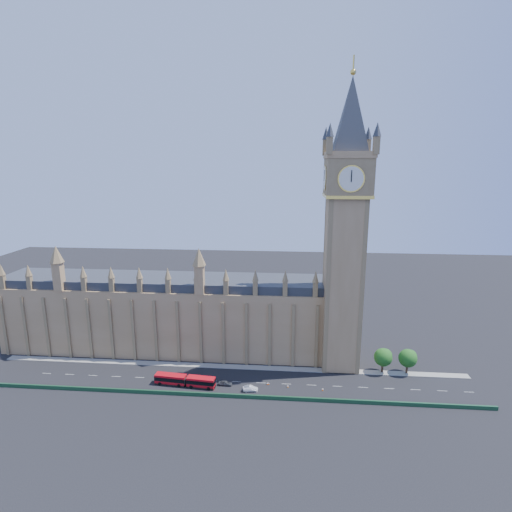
# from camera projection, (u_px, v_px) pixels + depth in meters

# --- Properties ---
(ground) EXTENTS (400.00, 400.00, 0.00)m
(ground) POSITION_uv_depth(u_px,v_px,m) (224.00, 381.00, 128.48)
(ground) COLOR black
(ground) RESTS_ON ground
(palace_westminster) EXTENTS (120.00, 20.00, 28.00)m
(palace_westminster) POSITION_uv_depth(u_px,v_px,m) (167.00, 314.00, 148.77)
(palace_westminster) COLOR #9B774B
(palace_westminster) RESTS_ON ground
(elizabeth_tower) EXTENTS (20.59, 20.59, 105.00)m
(elizabeth_tower) POSITION_uv_depth(u_px,v_px,m) (346.00, 208.00, 126.83)
(elizabeth_tower) COLOR #9B774B
(elizabeth_tower) RESTS_ON ground
(bridge_parapet) EXTENTS (160.00, 0.60, 1.20)m
(bridge_parapet) POSITION_uv_depth(u_px,v_px,m) (219.00, 395.00, 119.60)
(bridge_parapet) COLOR #1E4C2D
(bridge_parapet) RESTS_ON ground
(kerb_north) EXTENTS (160.00, 3.00, 0.16)m
(kerb_north) POSITION_uv_depth(u_px,v_px,m) (229.00, 366.00, 137.69)
(kerb_north) COLOR gray
(kerb_north) RESTS_ON ground
(tree_east_near) EXTENTS (6.00, 6.00, 8.50)m
(tree_east_near) POSITION_uv_depth(u_px,v_px,m) (384.00, 357.00, 132.81)
(tree_east_near) COLOR #382619
(tree_east_near) RESTS_ON ground
(tree_east_far) EXTENTS (6.00, 6.00, 8.50)m
(tree_east_far) POSITION_uv_depth(u_px,v_px,m) (408.00, 358.00, 132.16)
(tree_east_far) COLOR #382619
(tree_east_far) RESTS_ON ground
(red_bus) EXTENTS (19.58, 4.68, 3.30)m
(red_bus) POSITION_uv_depth(u_px,v_px,m) (185.00, 380.00, 125.63)
(red_bus) COLOR red
(red_bus) RESTS_ON ground
(car_grey) EXTENTS (4.41, 1.91, 1.48)m
(car_grey) POSITION_uv_depth(u_px,v_px,m) (225.00, 383.00, 125.98)
(car_grey) COLOR #404348
(car_grey) RESTS_ON ground
(car_silver) EXTENTS (4.51, 2.08, 1.43)m
(car_silver) POSITION_uv_depth(u_px,v_px,m) (251.00, 388.00, 123.18)
(car_silver) COLOR #B9BDC1
(car_silver) RESTS_ON ground
(car_white) EXTENTS (4.69, 2.35, 1.31)m
(car_white) POSITION_uv_depth(u_px,v_px,m) (250.00, 389.00, 122.58)
(car_white) COLOR silver
(car_white) RESTS_ON ground
(cone_a) EXTENTS (0.49, 0.49, 0.63)m
(cone_a) POSITION_uv_depth(u_px,v_px,m) (269.00, 384.00, 126.52)
(cone_a) COLOR black
(cone_a) RESTS_ON ground
(cone_b) EXTENTS (0.61, 0.61, 0.78)m
(cone_b) POSITION_uv_depth(u_px,v_px,m) (323.00, 389.00, 123.02)
(cone_b) COLOR black
(cone_b) RESTS_ON ground
(cone_c) EXTENTS (0.62, 0.62, 0.75)m
(cone_c) POSITION_uv_depth(u_px,v_px,m) (267.00, 384.00, 126.36)
(cone_c) COLOR black
(cone_c) RESTS_ON ground
(cone_d) EXTENTS (0.60, 0.60, 0.73)m
(cone_d) POSITION_uv_depth(u_px,v_px,m) (288.00, 386.00, 124.84)
(cone_d) COLOR black
(cone_d) RESTS_ON ground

